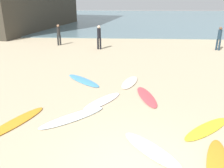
{
  "coord_description": "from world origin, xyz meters",
  "views": [
    {
      "loc": [
        -0.33,
        -4.51,
        4.05
      ],
      "look_at": [
        -0.88,
        5.24,
        0.3
      ],
      "focal_mm": 37.71,
      "sensor_mm": 36.0,
      "label": 1
    }
  ],
  "objects_px": {
    "surfboard_3": "(83,80)",
    "surfboard_7": "(102,101)",
    "surfboard_2": "(73,117)",
    "surfboard_5": "(130,82)",
    "surfboard_1": "(207,129)",
    "beachgoer_near": "(99,36)",
    "beachgoer_far": "(59,34)",
    "surfboard_6": "(151,149)",
    "surfboard_8": "(15,122)",
    "surfboard_4": "(147,97)",
    "surfboard_0": "(218,166)",
    "beachgoer_mid": "(219,37)"
  },
  "relations": [
    {
      "from": "surfboard_2",
      "to": "beachgoer_near",
      "type": "relative_size",
      "value": 1.37
    },
    {
      "from": "surfboard_2",
      "to": "surfboard_6",
      "type": "relative_size",
      "value": 1.21
    },
    {
      "from": "surfboard_2",
      "to": "surfboard_4",
      "type": "xyz_separation_m",
      "value": [
        2.71,
        1.93,
        -0.0
      ]
    },
    {
      "from": "surfboard_1",
      "to": "beachgoer_far",
      "type": "relative_size",
      "value": 1.29
    },
    {
      "from": "surfboard_8",
      "to": "beachgoer_near",
      "type": "height_order",
      "value": "beachgoer_near"
    },
    {
      "from": "beachgoer_far",
      "to": "surfboard_5",
      "type": "bearing_deg",
      "value": 86.53
    },
    {
      "from": "surfboard_2",
      "to": "surfboard_7",
      "type": "relative_size",
      "value": 1.19
    },
    {
      "from": "surfboard_3",
      "to": "surfboard_6",
      "type": "bearing_deg",
      "value": -107.26
    },
    {
      "from": "surfboard_7",
      "to": "beachgoer_far",
      "type": "height_order",
      "value": "beachgoer_far"
    },
    {
      "from": "surfboard_0",
      "to": "surfboard_4",
      "type": "bearing_deg",
      "value": 126.79
    },
    {
      "from": "surfboard_3",
      "to": "surfboard_8",
      "type": "bearing_deg",
      "value": -155.38
    },
    {
      "from": "beachgoer_far",
      "to": "beachgoer_near",
      "type": "bearing_deg",
      "value": 121.83
    },
    {
      "from": "surfboard_5",
      "to": "beachgoer_far",
      "type": "bearing_deg",
      "value": 140.02
    },
    {
      "from": "surfboard_1",
      "to": "beachgoer_near",
      "type": "relative_size",
      "value": 1.2
    },
    {
      "from": "surfboard_1",
      "to": "surfboard_7",
      "type": "relative_size",
      "value": 1.05
    },
    {
      "from": "beachgoer_far",
      "to": "surfboard_1",
      "type": "bearing_deg",
      "value": 85.51
    },
    {
      "from": "surfboard_4",
      "to": "surfboard_2",
      "type": "bearing_deg",
      "value": -156.81
    },
    {
      "from": "surfboard_0",
      "to": "beachgoer_near",
      "type": "bearing_deg",
      "value": 126.46
    },
    {
      "from": "surfboard_5",
      "to": "surfboard_7",
      "type": "distance_m",
      "value": 2.48
    },
    {
      "from": "surfboard_2",
      "to": "surfboard_8",
      "type": "bearing_deg",
      "value": -117.46
    },
    {
      "from": "surfboard_5",
      "to": "surfboard_4",
      "type": "bearing_deg",
      "value": -51.47
    },
    {
      "from": "beachgoer_near",
      "to": "surfboard_0",
      "type": "bearing_deg",
      "value": 122.94
    },
    {
      "from": "surfboard_0",
      "to": "surfboard_7",
      "type": "distance_m",
      "value": 4.88
    },
    {
      "from": "surfboard_1",
      "to": "surfboard_3",
      "type": "distance_m",
      "value": 6.31
    },
    {
      "from": "beachgoer_near",
      "to": "surfboard_1",
      "type": "bearing_deg",
      "value": 126.87
    },
    {
      "from": "surfboard_1",
      "to": "surfboard_7",
      "type": "xyz_separation_m",
      "value": [
        -3.52,
        1.87,
        0.0
      ]
    },
    {
      "from": "surfboard_4",
      "to": "surfboard_5",
      "type": "bearing_deg",
      "value": 99.99
    },
    {
      "from": "surfboard_7",
      "to": "beachgoer_near",
      "type": "height_order",
      "value": "beachgoer_near"
    },
    {
      "from": "surfboard_1",
      "to": "surfboard_6",
      "type": "relative_size",
      "value": 1.06
    },
    {
      "from": "surfboard_7",
      "to": "beachgoer_mid",
      "type": "relative_size",
      "value": 1.2
    },
    {
      "from": "surfboard_6",
      "to": "surfboard_5",
      "type": "bearing_deg",
      "value": -124.57
    },
    {
      "from": "surfboard_2",
      "to": "surfboard_5",
      "type": "height_order",
      "value": "surfboard_5"
    },
    {
      "from": "surfboard_4",
      "to": "beachgoer_near",
      "type": "bearing_deg",
      "value": 95.96
    },
    {
      "from": "surfboard_1",
      "to": "surfboard_5",
      "type": "xyz_separation_m",
      "value": [
        -2.4,
        4.09,
        0.0
      ]
    },
    {
      "from": "surfboard_2",
      "to": "surfboard_3",
      "type": "height_order",
      "value": "surfboard_2"
    },
    {
      "from": "surfboard_6",
      "to": "surfboard_8",
      "type": "height_order",
      "value": "surfboard_6"
    },
    {
      "from": "surfboard_2",
      "to": "surfboard_6",
      "type": "bearing_deg",
      "value": 15.09
    },
    {
      "from": "surfboard_2",
      "to": "surfboard_3",
      "type": "relative_size",
      "value": 1.04
    },
    {
      "from": "surfboard_6",
      "to": "surfboard_8",
      "type": "xyz_separation_m",
      "value": [
        -4.39,
        1.22,
        -0.01
      ]
    },
    {
      "from": "surfboard_3",
      "to": "surfboard_7",
      "type": "bearing_deg",
      "value": -107.97
    },
    {
      "from": "surfboard_5",
      "to": "surfboard_8",
      "type": "height_order",
      "value": "surfboard_5"
    },
    {
      "from": "surfboard_4",
      "to": "beachgoer_near",
      "type": "height_order",
      "value": "beachgoer_near"
    },
    {
      "from": "surfboard_7",
      "to": "surfboard_2",
      "type": "bearing_deg",
      "value": -87.88
    },
    {
      "from": "surfboard_0",
      "to": "surfboard_8",
      "type": "height_order",
      "value": "surfboard_0"
    },
    {
      "from": "surfboard_1",
      "to": "surfboard_3",
      "type": "height_order",
      "value": "surfboard_1"
    },
    {
      "from": "surfboard_4",
      "to": "surfboard_5",
      "type": "xyz_separation_m",
      "value": [
        -0.68,
        1.68,
        0.01
      ]
    },
    {
      "from": "beachgoer_near",
      "to": "surfboard_4",
      "type": "bearing_deg",
      "value": 122.79
    },
    {
      "from": "surfboard_5",
      "to": "surfboard_2",
      "type": "bearing_deg",
      "value": -103.03
    },
    {
      "from": "surfboard_1",
      "to": "beachgoer_far",
      "type": "height_order",
      "value": "beachgoer_far"
    },
    {
      "from": "surfboard_6",
      "to": "surfboard_8",
      "type": "bearing_deg",
      "value": -55.74
    }
  ]
}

